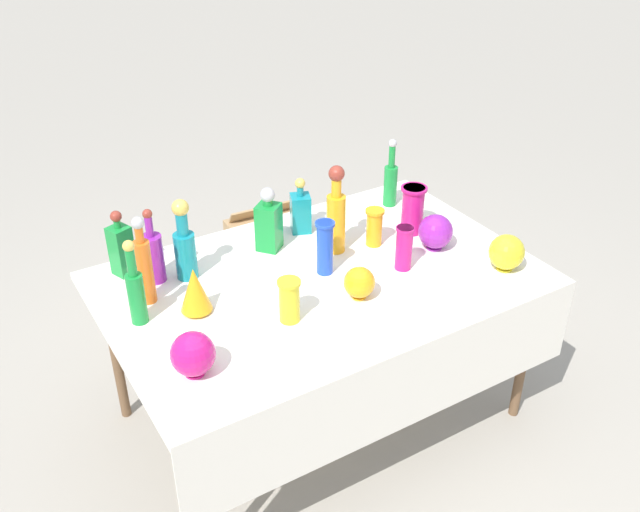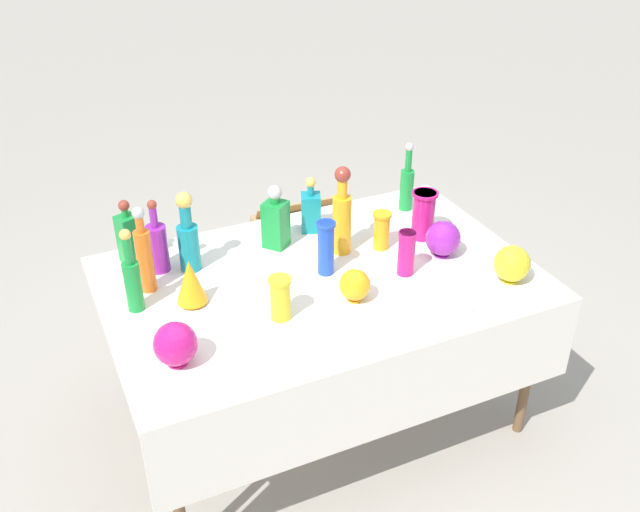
% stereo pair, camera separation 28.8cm
% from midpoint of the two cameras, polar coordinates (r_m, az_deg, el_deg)
% --- Properties ---
extents(ground_plane, '(40.00, 40.00, 0.00)m').
position_cam_midpoint_polar(ground_plane, '(3.40, -2.48, -12.57)').
color(ground_plane, '#A0998C').
extents(display_table, '(1.75, 1.14, 0.76)m').
position_cam_midpoint_polar(display_table, '(2.93, -2.37, -3.12)').
color(display_table, white).
rests_on(display_table, ground).
extents(tall_bottle_0, '(0.09, 0.09, 0.35)m').
position_cam_midpoint_polar(tall_bottle_0, '(2.93, -13.57, 0.76)').
color(tall_bottle_0, teal).
rests_on(tall_bottle_0, display_table).
extents(tall_bottle_1, '(0.06, 0.06, 0.35)m').
position_cam_midpoint_polar(tall_bottle_1, '(2.72, -17.51, -2.73)').
color(tall_bottle_1, '#198C38').
rests_on(tall_bottle_1, display_table).
extents(tall_bottle_2, '(0.08, 0.08, 0.32)m').
position_cam_midpoint_polar(tall_bottle_2, '(2.96, -15.95, -0.02)').
color(tall_bottle_2, purple).
rests_on(tall_bottle_2, display_table).
extents(tall_bottle_3, '(0.06, 0.06, 0.34)m').
position_cam_midpoint_polar(tall_bottle_3, '(3.44, 3.29, 5.99)').
color(tall_bottle_3, '#198C38').
rests_on(tall_bottle_3, display_table).
extents(tall_bottle_4, '(0.08, 0.08, 0.40)m').
position_cam_midpoint_polar(tall_bottle_4, '(3.02, -1.43, 3.26)').
color(tall_bottle_4, orange).
rests_on(tall_bottle_4, display_table).
extents(tall_bottle_5, '(0.06, 0.06, 0.37)m').
position_cam_midpoint_polar(tall_bottle_5, '(2.82, -16.77, -0.86)').
color(tall_bottle_5, orange).
rests_on(tall_bottle_5, display_table).
extents(square_decanter_0, '(0.11, 0.11, 0.26)m').
position_cam_midpoint_polar(square_decanter_0, '(3.22, -4.13, 3.57)').
color(square_decanter_0, teal).
rests_on(square_decanter_0, display_table).
extents(square_decanter_1, '(0.13, 0.13, 0.29)m').
position_cam_midpoint_polar(square_decanter_1, '(3.08, -6.80, 2.58)').
color(square_decanter_1, '#198C38').
rests_on(square_decanter_1, display_table).
extents(square_decanter_2, '(0.10, 0.10, 0.29)m').
position_cam_midpoint_polar(square_decanter_2, '(3.04, -18.27, 0.55)').
color(square_decanter_2, '#198C38').
rests_on(square_decanter_2, display_table).
extents(slender_vase_0, '(0.09, 0.09, 0.17)m').
position_cam_midpoint_polar(slender_vase_0, '(2.64, -5.60, -3.56)').
color(slender_vase_0, yellow).
rests_on(slender_vase_0, display_table).
extents(slender_vase_1, '(0.12, 0.12, 0.22)m').
position_cam_midpoint_polar(slender_vase_1, '(3.21, 4.90, 3.76)').
color(slender_vase_1, '#C61972').
rests_on(slender_vase_1, display_table).
extents(slender_vase_2, '(0.08, 0.08, 0.23)m').
position_cam_midpoint_polar(slender_vase_2, '(2.89, -2.45, 0.71)').
color(slender_vase_2, blue).
rests_on(slender_vase_2, display_table).
extents(slender_vase_3, '(0.08, 0.08, 0.17)m').
position_cam_midpoint_polar(slender_vase_3, '(3.11, 1.74, 2.35)').
color(slender_vase_3, orange).
rests_on(slender_vase_3, display_table).
extents(slender_vase_4, '(0.08, 0.08, 0.19)m').
position_cam_midpoint_polar(slender_vase_4, '(2.94, 3.98, 0.67)').
color(slender_vase_4, '#C61972').
rests_on(slender_vase_4, display_table).
extents(fluted_vase_0, '(0.12, 0.12, 0.19)m').
position_cam_midpoint_polar(fluted_vase_0, '(2.74, -12.97, -2.74)').
color(fluted_vase_0, orange).
rests_on(fluted_vase_0, display_table).
extents(round_bowl_0, '(0.15, 0.15, 0.16)m').
position_cam_midpoint_polar(round_bowl_0, '(2.45, -13.50, -7.76)').
color(round_bowl_0, '#C61972').
rests_on(round_bowl_0, display_table).
extents(round_bowl_1, '(0.15, 0.15, 0.16)m').
position_cam_midpoint_polar(round_bowl_1, '(3.10, 6.63, 1.88)').
color(round_bowl_1, purple).
rests_on(round_bowl_1, display_table).
extents(round_bowl_2, '(0.15, 0.15, 0.16)m').
position_cam_midpoint_polar(round_bowl_2, '(3.00, 12.08, 0.21)').
color(round_bowl_2, yellow).
rests_on(round_bowl_2, display_table).
extents(round_bowl_3, '(0.12, 0.12, 0.13)m').
position_cam_midpoint_polar(round_bowl_3, '(2.76, 0.20, -2.24)').
color(round_bowl_3, orange).
rests_on(round_bowl_3, display_table).
extents(price_tag_left, '(0.06, 0.01, 0.04)m').
position_cam_midpoint_polar(price_tag_left, '(2.73, 8.34, -4.39)').
color(price_tag_left, white).
rests_on(price_tag_left, display_table).
extents(price_tag_center, '(0.06, 0.02, 0.04)m').
position_cam_midpoint_polar(price_tag_center, '(2.73, 9.09, -4.44)').
color(price_tag_center, white).
rests_on(price_tag_center, display_table).
extents(price_tag_right, '(0.06, 0.01, 0.04)m').
position_cam_midpoint_polar(price_tag_right, '(2.78, 9.02, -3.76)').
color(price_tag_right, white).
rests_on(price_tag_right, display_table).
extents(cardboard_box_behind_left, '(0.55, 0.55, 0.37)m').
position_cam_midpoint_polar(cardboard_box_behind_left, '(3.98, -8.43, -2.87)').
color(cardboard_box_behind_left, tan).
rests_on(cardboard_box_behind_left, ground).
extents(cardboard_box_behind_right, '(0.58, 0.41, 0.39)m').
position_cam_midpoint_polar(cardboard_box_behind_right, '(4.38, -5.27, 0.88)').
color(cardboard_box_behind_right, tan).
rests_on(cardboard_box_behind_right, ground).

